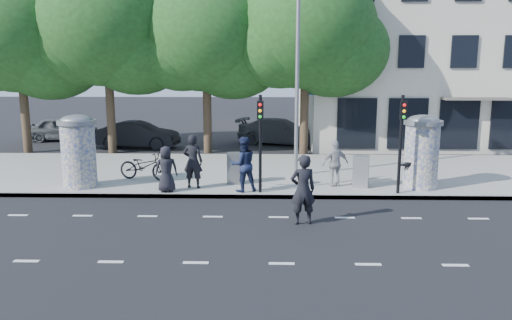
{
  "coord_description": "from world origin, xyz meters",
  "views": [
    {
      "loc": [
        -0.32,
        -13.13,
        4.53
      ],
      "look_at": [
        -0.74,
        3.5,
        1.37
      ],
      "focal_mm": 35.0,
      "sensor_mm": 36.0,
      "label": 1
    }
  ],
  "objects_px": {
    "street_lamp": "(298,58)",
    "ped_e": "(335,163)",
    "man_road": "(303,190)",
    "car_mid": "(138,135)",
    "ped_f": "(419,167)",
    "ad_column_left": "(78,149)",
    "cabinet_right": "(361,171)",
    "traffic_pole_near": "(260,134)",
    "ped_b": "(193,161)",
    "car_left": "(62,129)",
    "car_right": "(281,131)",
    "ped_c": "(243,164)",
    "cabinet_left": "(235,168)",
    "ad_column_right": "(422,150)",
    "bicycle": "(144,166)",
    "ped_a": "(166,169)",
    "traffic_pole_far": "(401,134)"
  },
  "relations": [
    {
      "from": "ped_c",
      "to": "cabinet_right",
      "type": "height_order",
      "value": "ped_c"
    },
    {
      "from": "ad_column_right",
      "to": "ad_column_left",
      "type": "bearing_deg",
      "value": -179.08
    },
    {
      "from": "street_lamp",
      "to": "ped_b",
      "type": "bearing_deg",
      "value": -150.44
    },
    {
      "from": "man_road",
      "to": "car_right",
      "type": "height_order",
      "value": "man_road"
    },
    {
      "from": "ped_e",
      "to": "cabinet_right",
      "type": "distance_m",
      "value": 0.96
    },
    {
      "from": "ped_b",
      "to": "cabinet_left",
      "type": "bearing_deg",
      "value": -148.45
    },
    {
      "from": "bicycle",
      "to": "car_left",
      "type": "distance_m",
      "value": 13.53
    },
    {
      "from": "traffic_pole_near",
      "to": "ped_f",
      "type": "bearing_deg",
      "value": 6.8
    },
    {
      "from": "ad_column_right",
      "to": "street_lamp",
      "type": "xyz_separation_m",
      "value": [
        -4.4,
        1.93,
        3.26
      ]
    },
    {
      "from": "ped_b",
      "to": "ad_column_left",
      "type": "bearing_deg",
      "value": 5.69
    },
    {
      "from": "car_mid",
      "to": "ad_column_left",
      "type": "bearing_deg",
      "value": -172.36
    },
    {
      "from": "ped_a",
      "to": "cabinet_right",
      "type": "distance_m",
      "value": 7.0
    },
    {
      "from": "car_right",
      "to": "ped_a",
      "type": "bearing_deg",
      "value": 176.39
    },
    {
      "from": "traffic_pole_far",
      "to": "man_road",
      "type": "bearing_deg",
      "value": -139.67
    },
    {
      "from": "man_road",
      "to": "car_mid",
      "type": "bearing_deg",
      "value": -69.67
    },
    {
      "from": "street_lamp",
      "to": "cabinet_left",
      "type": "distance_m",
      "value": 4.93
    },
    {
      "from": "ad_column_left",
      "to": "car_left",
      "type": "height_order",
      "value": "ad_column_left"
    },
    {
      "from": "ad_column_left",
      "to": "car_mid",
      "type": "relative_size",
      "value": 0.59
    },
    {
      "from": "ad_column_left",
      "to": "ped_e",
      "type": "distance_m",
      "value": 9.35
    },
    {
      "from": "ad_column_right",
      "to": "cabinet_left",
      "type": "relative_size",
      "value": 2.27
    },
    {
      "from": "ad_column_right",
      "to": "man_road",
      "type": "relative_size",
      "value": 1.3
    },
    {
      "from": "street_lamp",
      "to": "ped_e",
      "type": "bearing_deg",
      "value": -54.02
    },
    {
      "from": "traffic_pole_near",
      "to": "ped_c",
      "type": "bearing_deg",
      "value": 163.04
    },
    {
      "from": "man_road",
      "to": "cabinet_right",
      "type": "height_order",
      "value": "man_road"
    },
    {
      "from": "ped_a",
      "to": "cabinet_left",
      "type": "bearing_deg",
      "value": -167.27
    },
    {
      "from": "ped_b",
      "to": "cabinet_left",
      "type": "height_order",
      "value": "ped_b"
    },
    {
      "from": "ped_c",
      "to": "ped_f",
      "type": "bearing_deg",
      "value": 164.94
    },
    {
      "from": "ad_column_right",
      "to": "cabinet_left",
      "type": "distance_m",
      "value": 6.84
    },
    {
      "from": "bicycle",
      "to": "ped_a",
      "type": "bearing_deg",
      "value": -132.03
    },
    {
      "from": "traffic_pole_near",
      "to": "ped_e",
      "type": "xyz_separation_m",
      "value": [
        2.73,
        1.01,
        -1.23
      ]
    },
    {
      "from": "car_left",
      "to": "ped_c",
      "type": "bearing_deg",
      "value": -145.22
    },
    {
      "from": "ad_column_left",
      "to": "traffic_pole_near",
      "type": "relative_size",
      "value": 0.78
    },
    {
      "from": "ped_c",
      "to": "ped_e",
      "type": "height_order",
      "value": "ped_c"
    },
    {
      "from": "street_lamp",
      "to": "traffic_pole_near",
      "type": "bearing_deg",
      "value": -116.23
    },
    {
      "from": "cabinet_left",
      "to": "ped_f",
      "type": "bearing_deg",
      "value": -5.99
    },
    {
      "from": "street_lamp",
      "to": "car_mid",
      "type": "bearing_deg",
      "value": 137.86
    },
    {
      "from": "ad_column_right",
      "to": "street_lamp",
      "type": "relative_size",
      "value": 0.33
    },
    {
      "from": "ad_column_left",
      "to": "ped_f",
      "type": "relative_size",
      "value": 1.68
    },
    {
      "from": "ad_column_right",
      "to": "traffic_pole_near",
      "type": "bearing_deg",
      "value": -171.11
    },
    {
      "from": "traffic_pole_near",
      "to": "ped_e",
      "type": "height_order",
      "value": "traffic_pole_near"
    },
    {
      "from": "traffic_pole_near",
      "to": "street_lamp",
      "type": "distance_m",
      "value": 4.07
    },
    {
      "from": "ad_column_left",
      "to": "man_road",
      "type": "height_order",
      "value": "ad_column_left"
    },
    {
      "from": "car_left",
      "to": "car_right",
      "type": "xyz_separation_m",
      "value": [
        13.29,
        -0.91,
        0.02
      ]
    },
    {
      "from": "ped_a",
      "to": "car_right",
      "type": "bearing_deg",
      "value": -126.21
    },
    {
      "from": "ped_a",
      "to": "car_mid",
      "type": "relative_size",
      "value": 0.36
    },
    {
      "from": "ped_c",
      "to": "ad_column_right",
      "type": "bearing_deg",
      "value": 166.9
    },
    {
      "from": "ped_b",
      "to": "car_left",
      "type": "relative_size",
      "value": 0.46
    },
    {
      "from": "ped_f",
      "to": "car_mid",
      "type": "height_order",
      "value": "ped_f"
    },
    {
      "from": "ad_column_right",
      "to": "cabinet_right",
      "type": "height_order",
      "value": "ad_column_right"
    },
    {
      "from": "traffic_pole_near",
      "to": "ped_f",
      "type": "distance_m",
      "value": 5.86
    }
  ]
}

